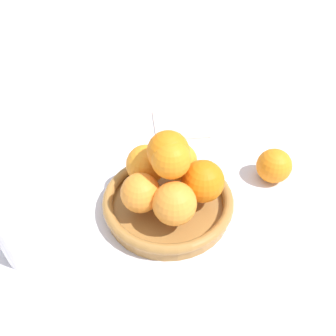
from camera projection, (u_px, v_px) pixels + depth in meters
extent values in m
plane|color=silver|center=(168.00, 208.00, 0.67)|extent=(4.00, 4.00, 0.00)
cylinder|color=#A57238|center=(168.00, 205.00, 0.67)|extent=(0.25, 0.25, 0.02)
torus|color=#A57238|center=(168.00, 198.00, 0.65)|extent=(0.26, 0.26, 0.02)
sphere|color=orange|center=(174.00, 203.00, 0.58)|extent=(0.08, 0.08, 0.08)
sphere|color=orange|center=(203.00, 183.00, 0.61)|extent=(0.08, 0.08, 0.08)
sphere|color=orange|center=(178.00, 161.00, 0.66)|extent=(0.08, 0.08, 0.08)
sphere|color=orange|center=(146.00, 164.00, 0.65)|extent=(0.08, 0.08, 0.08)
sphere|color=orange|center=(141.00, 193.00, 0.60)|extent=(0.07, 0.07, 0.07)
sphere|color=orange|center=(166.00, 152.00, 0.58)|extent=(0.08, 0.08, 0.08)
sphere|color=orange|center=(171.00, 159.00, 0.57)|extent=(0.07, 0.07, 0.07)
sphere|color=orange|center=(274.00, 166.00, 0.71)|extent=(0.08, 0.08, 0.08)
cylinder|color=white|center=(20.00, 236.00, 0.56)|extent=(0.07, 0.07, 0.11)
cube|color=beige|center=(180.00, 123.00, 0.90)|extent=(0.17, 0.17, 0.01)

